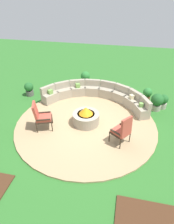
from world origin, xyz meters
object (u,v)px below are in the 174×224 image
at_px(fire_pit, 86,117).
at_px(potted_plant_0, 163,101).
at_px(lounge_chair_front_left, 41,116).
at_px(potted_plant_5, 157,101).
at_px(lounge_chair_front_right, 123,130).
at_px(potted_plant_2, 29,89).
at_px(curved_stone_bench, 97,95).
at_px(potted_plant_3, 85,78).
at_px(potted_plant_1, 147,94).

height_order(fire_pit, potted_plant_0, fire_pit).
distance_m(lounge_chair_front_left, potted_plant_5, 4.92).
height_order(lounge_chair_front_right, potted_plant_2, lounge_chair_front_right).
xyz_separation_m(lounge_chair_front_left, potted_plant_2, (-1.69, 2.40, -0.26)).
xyz_separation_m(curved_stone_bench, lounge_chair_front_left, (-1.67, -2.48, 0.26)).
distance_m(lounge_chair_front_left, potted_plant_3, 4.28).
height_order(potted_plant_0, potted_plant_1, potted_plant_1).
height_order(potted_plant_2, potted_plant_5, potted_plant_5).
distance_m(curved_stone_bench, potted_plant_0, 2.94).
bearing_deg(lounge_chair_front_right, lounge_chair_front_left, 121.86).
height_order(lounge_chair_front_right, potted_plant_1, lounge_chair_front_right).
bearing_deg(potted_plant_1, potted_plant_3, 159.87).
bearing_deg(fire_pit, lounge_chair_front_right, -30.95).
distance_m(fire_pit, potted_plant_0, 3.60).
bearing_deg(lounge_chair_front_right, fire_pit, 94.92).
xyz_separation_m(fire_pit, lounge_chair_front_right, (1.43, -0.86, 0.28)).
height_order(potted_plant_0, potted_plant_2, potted_plant_2).
bearing_deg(fire_pit, curved_stone_bench, 86.21).
xyz_separation_m(fire_pit, curved_stone_bench, (0.12, 1.83, 0.01)).
bearing_deg(fire_pit, potted_plant_2, 151.62).
xyz_separation_m(potted_plant_0, potted_plant_3, (-3.87, 1.66, 0.04)).
distance_m(lounge_chair_front_left, lounge_chair_front_right, 2.98).
bearing_deg(potted_plant_1, potted_plant_5, -61.13).
bearing_deg(curved_stone_bench, potted_plant_3, 118.39).
distance_m(fire_pit, curved_stone_bench, 1.84).
relative_size(potted_plant_3, potted_plant_5, 0.97).
bearing_deg(fire_pit, potted_plant_3, 102.86).
xyz_separation_m(lounge_chair_front_left, lounge_chair_front_right, (2.98, -0.21, 0.01)).
relative_size(curved_stone_bench, potted_plant_0, 7.34).
relative_size(curved_stone_bench, potted_plant_2, 7.13).
bearing_deg(lounge_chair_front_right, potted_plant_0, 5.31).
relative_size(potted_plant_2, potted_plant_3, 0.92).
xyz_separation_m(curved_stone_bench, potted_plant_2, (-3.36, -0.08, 0.00)).
height_order(potted_plant_1, potted_plant_2, potted_plant_2).
height_order(lounge_chair_front_right, potted_plant_5, lounge_chair_front_right).
distance_m(lounge_chair_front_right, potted_plant_0, 3.21).
xyz_separation_m(curved_stone_bench, potted_plant_3, (-0.93, 1.73, 0.04)).
distance_m(lounge_chair_front_right, potted_plant_3, 4.96).
xyz_separation_m(potted_plant_2, potted_plant_3, (2.42, 1.81, 0.03)).
height_order(potted_plant_3, potted_plant_5, potted_plant_5).
distance_m(fire_pit, potted_plant_5, 3.26).
xyz_separation_m(fire_pit, potted_plant_5, (2.77, 1.71, 0.06)).
bearing_deg(potted_plant_5, potted_plant_3, 152.70).
relative_size(lounge_chair_front_left, potted_plant_2, 1.64).
bearing_deg(potted_plant_0, lounge_chair_front_right, -120.56).
height_order(fire_pit, potted_plant_3, fire_pit).
bearing_deg(potted_plant_1, lounge_chair_front_right, -106.66).
relative_size(lounge_chair_front_right, potted_plant_2, 1.64).
bearing_deg(potted_plant_2, lounge_chair_front_right, -29.18).
distance_m(potted_plant_2, potted_plant_3, 3.02).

